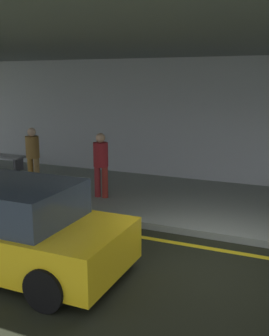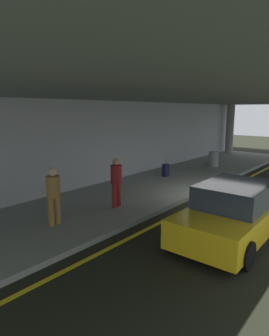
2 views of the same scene
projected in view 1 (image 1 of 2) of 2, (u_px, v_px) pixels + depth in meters
name	position (u px, v px, depth m)	size (l,w,h in m)	color
ground_plane	(210.00, 262.00, 7.08)	(60.00, 60.00, 0.00)	black
sidewalk	(239.00, 208.00, 9.84)	(26.00, 4.20, 0.15)	gray
lane_stripe_yellow	(217.00, 250.00, 7.58)	(26.00, 0.14, 0.01)	yellow
ceiling_overhang	(245.00, 41.00, 8.56)	(28.00, 13.20, 0.30)	slate
terminal_back_wall	(256.00, 124.00, 11.46)	(26.00, 0.30, 3.80)	#B1B6BD
car_yellow_taxi	(10.00, 228.00, 6.72)	(4.10, 1.92, 1.50)	yellow
traveler_with_luggage	(101.00, 161.00, 10.26)	(0.38, 0.38, 1.68)	maroon
person_waiting_for_ride	(33.00, 153.00, 11.40)	(0.38, 0.38, 1.68)	olive
bench_metal	(4.00, 159.00, 13.70)	(1.60, 0.50, 0.48)	slate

